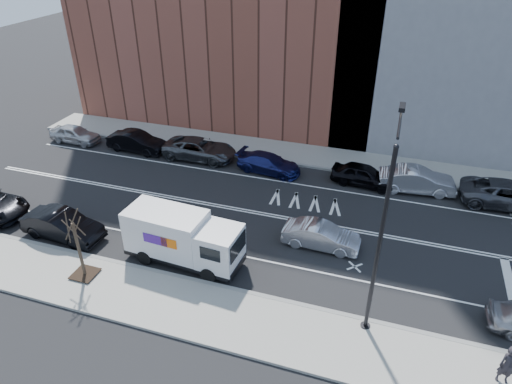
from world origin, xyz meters
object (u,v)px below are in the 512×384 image
Objects in this scene: far_parked_a at (75,134)px; pedestrian at (508,365)px; driving_sedan at (321,236)px; far_parked_b at (137,142)px; fedex_van at (182,238)px.

far_parked_a is 33.42m from pedestrian.
pedestrian is at bearing -113.06° from far_parked_a.
far_parked_a is 2.36× the size of pedestrian.
driving_sedan is (21.84, -7.53, -0.02)m from far_parked_a.
pedestrian reaches higher than driving_sedan.
far_parked_b is (5.67, 0.12, 0.06)m from far_parked_a.
driving_sedan is (16.17, -7.65, -0.07)m from far_parked_b.
pedestrian is (30.34, -14.02, 0.33)m from far_parked_a.
fedex_van is 1.52× the size of far_parked_a.
far_parked_a is at bearing 149.87° from pedestrian.
far_parked_a is at bearing 72.18° from driving_sedan.
far_parked_b is (-9.48, 11.16, -0.73)m from fedex_van.
driving_sedan is (6.69, 3.50, -0.81)m from fedex_van.
driving_sedan is at bearing 31.26° from fedex_van.
fedex_van is 15.49m from pedestrian.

